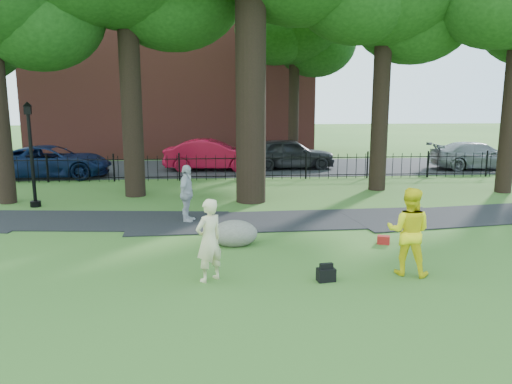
{
  "coord_description": "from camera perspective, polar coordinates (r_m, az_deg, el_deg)",
  "views": [
    {
      "loc": [
        -1.33,
        -11.31,
        3.88
      ],
      "look_at": [
        -0.22,
        2.0,
        1.32
      ],
      "focal_mm": 35.0,
      "sensor_mm": 36.0,
      "label": 1
    }
  ],
  "objects": [
    {
      "name": "ground",
      "position": [
        12.03,
        1.87,
        -7.97
      ],
      "size": [
        120.0,
        120.0,
        0.0
      ],
      "primitive_type": "plane",
      "color": "#345E20",
      "rests_on": "ground"
    },
    {
      "name": "footpath",
      "position": [
        15.87,
        3.85,
        -3.33
      ],
      "size": [
        36.07,
        3.85,
        0.03
      ],
      "primitive_type": "cube",
      "rotation": [
        0.0,
        0.0,
        0.03
      ],
      "color": "black",
      "rests_on": "ground"
    },
    {
      "name": "street",
      "position": [
        27.62,
        -1.94,
        2.77
      ],
      "size": [
        80.0,
        7.0,
        0.02
      ],
      "primitive_type": "cube",
      "color": "black",
      "rests_on": "ground"
    },
    {
      "name": "iron_fence",
      "position": [
        23.58,
        -1.47,
        2.85
      ],
      "size": [
        44.0,
        0.04,
        1.2
      ],
      "color": "black",
      "rests_on": "ground"
    },
    {
      "name": "brick_building",
      "position": [
        35.48,
        -9.34,
        14.14
      ],
      "size": [
        18.0,
        8.0,
        12.0
      ],
      "primitive_type": "cube",
      "color": "brown",
      "rests_on": "ground"
    },
    {
      "name": "woman",
      "position": [
        10.63,
        -5.4,
        -5.51
      ],
      "size": [
        0.78,
        0.74,
        1.79
      ],
      "primitive_type": "imported",
      "rotation": [
        0.0,
        0.0,
        3.8
      ],
      "color": "beige",
      "rests_on": "ground"
    },
    {
      "name": "man",
      "position": [
        11.46,
        17.05,
        -4.33
      ],
      "size": [
        1.17,
        1.08,
        1.95
      ],
      "primitive_type": "imported",
      "rotation": [
        0.0,
        0.0,
        2.7
      ],
      "color": "yellow",
      "rests_on": "ground"
    },
    {
      "name": "pedestrian",
      "position": [
        15.68,
        -7.93,
        -0.2
      ],
      "size": [
        0.68,
        1.13,
        1.81
      ],
      "primitive_type": "imported",
      "rotation": [
        0.0,
        0.0,
        1.33
      ],
      "color": "#B7B7BC",
      "rests_on": "ground"
    },
    {
      "name": "boulder",
      "position": [
        13.29,
        -2.48,
        -4.53
      ],
      "size": [
        1.5,
        1.35,
        0.72
      ],
      "primitive_type": "ellipsoid",
      "rotation": [
        0.0,
        0.0,
        -0.42
      ],
      "color": "slate",
      "rests_on": "ground"
    },
    {
      "name": "lamppost",
      "position": [
        19.27,
        -24.27,
        3.76
      ],
      "size": [
        0.37,
        0.37,
        3.71
      ],
      "rotation": [
        0.0,
        0.0,
        0.17
      ],
      "color": "black",
      "rests_on": "ground"
    },
    {
      "name": "backpack",
      "position": [
        10.89,
        8.01,
        -9.34
      ],
      "size": [
        0.41,
        0.29,
        0.28
      ],
      "primitive_type": "cube",
      "rotation": [
        0.0,
        0.0,
        0.15
      ],
      "color": "black",
      "rests_on": "ground"
    },
    {
      "name": "red_bag",
      "position": [
        13.82,
        14.36,
        -5.32
      ],
      "size": [
        0.38,
        0.31,
        0.22
      ],
      "primitive_type": "cube",
      "rotation": [
        0.0,
        0.0,
        -0.38
      ],
      "color": "maroon",
      "rests_on": "ground"
    },
    {
      "name": "red_sedan",
      "position": [
        26.71,
        -5.08,
        4.24
      ],
      "size": [
        5.11,
        2.12,
        1.65
      ],
      "primitive_type": "imported",
      "rotation": [
        0.0,
        0.0,
        1.49
      ],
      "color": "#A50C27",
      "rests_on": "ground"
    },
    {
      "name": "navy_van",
      "position": [
        26.23,
        -22.29,
        3.24
      ],
      "size": [
        5.63,
        2.68,
        1.55
      ],
      "primitive_type": "imported",
      "rotation": [
        0.0,
        0.0,
        1.59
      ],
      "color": "#0C1A3F",
      "rests_on": "ground"
    },
    {
      "name": "grey_car",
      "position": [
        27.29,
        3.83,
        4.42
      ],
      "size": [
        4.97,
        2.16,
        1.67
      ],
      "primitive_type": "imported",
      "rotation": [
        0.0,
        0.0,
        1.61
      ],
      "color": "black",
      "rests_on": "ground"
    },
    {
      "name": "silver_car",
      "position": [
        29.56,
        23.95,
        3.81
      ],
      "size": [
        5.12,
        2.23,
        1.46
      ],
      "primitive_type": "imported",
      "rotation": [
        0.0,
        0.0,
        1.54
      ],
      "color": "gray",
      "rests_on": "ground"
    }
  ]
}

